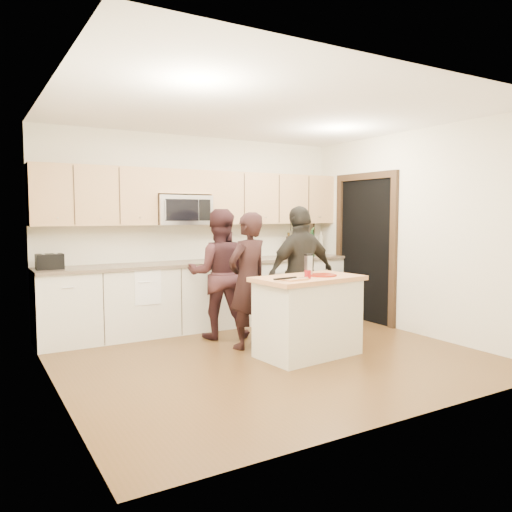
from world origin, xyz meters
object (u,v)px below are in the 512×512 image
woman_center (219,274)px  island (308,316)px  woman_right (301,274)px  toaster (50,262)px  woman_left (248,281)px

woman_center → island: bearing=135.5°
island → woman_right: bearing=56.1°
toaster → woman_center: woman_center is taller
island → toaster: toaster is taller
toaster → woman_right: bearing=-25.5°
island → woman_center: size_ratio=0.76×
woman_center → woman_right: size_ratio=0.98×
island → woman_right: woman_right is taller
island → woman_center: woman_center is taller
island → woman_left: 0.84m
woman_right → toaster: bearing=-30.1°
toaster → woman_center: (1.94, -0.60, -0.20)m
toaster → woman_center: bearing=-17.1°
woman_center → woman_right: woman_right is taller
woman_center → toaster: bearing=6.8°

